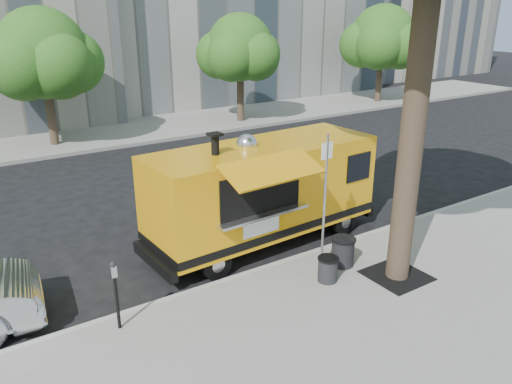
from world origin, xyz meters
The scene contains 13 objects.
ground centered at (0.00, 0.00, 0.00)m, with size 120.00×120.00×0.00m, color black.
sidewalk centered at (0.00, -4.00, 0.07)m, with size 60.00×6.00×0.15m, color gray.
curb centered at (0.00, -0.93, 0.07)m, with size 60.00×0.14×0.16m, color #999993.
far_sidewalk centered at (0.00, 13.50, 0.07)m, with size 60.00×5.00×0.15m, color gray.
tree_well centered at (2.60, -2.80, 0.15)m, with size 1.20×1.20×0.02m, color black.
far_tree_b centered at (-1.00, 12.70, 3.83)m, with size 3.60×3.60×5.50m.
far_tree_c centered at (8.00, 12.40, 3.72)m, with size 3.24×3.24×5.21m.
far_tree_d centered at (18.00, 12.60, 3.89)m, with size 3.78×3.78×5.64m.
sign_post centered at (1.55, -1.55, 1.85)m, with size 0.28×0.06×3.00m.
parking_meter centered at (-3.00, -1.35, 0.98)m, with size 0.11×0.11×1.33m.
food_truck centered at (1.25, 0.36, 1.40)m, with size 6.17×3.03×2.98m.
trash_bin_left centered at (1.22, -2.14, 0.44)m, with size 0.45×0.45×0.54m.
trash_bin_right centered at (1.95, -1.79, 0.50)m, with size 0.54×0.54×0.65m.
Camera 1 is at (-5.09, -9.02, 5.57)m, focal length 35.00 mm.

